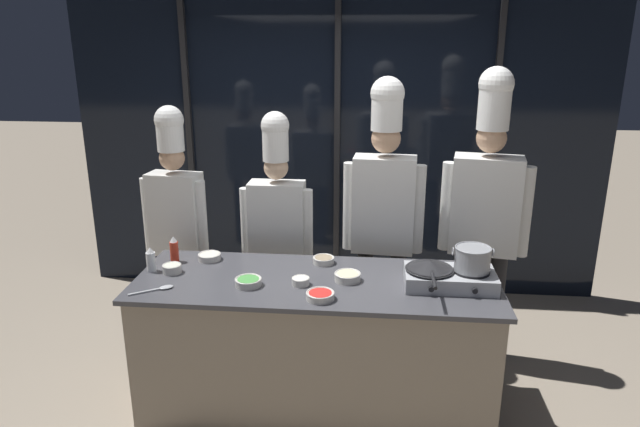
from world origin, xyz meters
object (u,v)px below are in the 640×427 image
object	(u,v)px
squeeze_bottle_clear	(151,260)
chef_sous	(277,219)
chef_pastry	(486,202)
squeeze_bottle_chili	(174,250)
frying_pan	(430,265)
prep_bowl_garlic	(210,256)
chef_head	(176,210)
serving_spoon_slotted	(160,288)
prep_bowl_scallions	(248,281)
prep_bowl_bell_pepper	(320,295)
prep_bowl_bean_sprouts	(172,268)
prep_bowl_mushrooms	(324,260)
stock_pot	(472,258)
prep_bowl_rice	(301,281)
prep_bowl_noodles	(348,276)
chef_line	(384,200)
portable_stove	(450,278)

from	to	relation	value
squeeze_bottle_clear	chef_sous	bearing A→B (deg)	42.58
chef_sous	chef_pastry	distance (m)	1.48
squeeze_bottle_chili	squeeze_bottle_clear	bearing A→B (deg)	-118.34
squeeze_bottle_chili	chef_sous	size ratio (longest dim) A/B	0.10
frying_pan	chef_pastry	distance (m)	0.85
chef_pastry	prep_bowl_garlic	bearing A→B (deg)	22.63
chef_head	serving_spoon_slotted	bearing A→B (deg)	109.29
chef_head	prep_bowl_scallions	bearing A→B (deg)	138.48
prep_bowl_bell_pepper	prep_bowl_bean_sprouts	world-z (taller)	prep_bowl_bean_sprouts
chef_sous	prep_bowl_mushrooms	bearing A→B (deg)	132.88
prep_bowl_garlic	squeeze_bottle_clear	bearing A→B (deg)	-144.34
stock_pot	prep_bowl_rice	bearing A→B (deg)	-176.12
prep_bowl_garlic	chef_head	xyz separation A→B (m)	(-0.36, 0.41, 0.19)
prep_bowl_noodles	prep_bowl_garlic	world-z (taller)	prep_bowl_noodles
squeeze_bottle_clear	prep_bowl_garlic	distance (m)	0.39
stock_pot	squeeze_bottle_chili	xyz separation A→B (m)	(-1.89, 0.22, -0.10)
chef_line	chef_head	bearing A→B (deg)	3.77
prep_bowl_garlic	chef_head	bearing A→B (deg)	131.22
squeeze_bottle_clear	prep_bowl_noodles	size ratio (longest dim) A/B	1.00
chef_line	prep_bowl_mushrooms	bearing A→B (deg)	49.12
prep_bowl_bell_pepper	prep_bowl_rice	world-z (taller)	prep_bowl_rice
prep_bowl_scallions	frying_pan	bearing A→B (deg)	5.60
frying_pan	chef_head	bearing A→B (deg)	159.05
prep_bowl_mushrooms	prep_bowl_garlic	size ratio (longest dim) A/B	0.94
squeeze_bottle_chili	prep_bowl_mushrooms	distance (m)	0.99
serving_spoon_slotted	chef_head	bearing A→B (deg)	102.68
prep_bowl_rice	chef_line	size ratio (longest dim) A/B	0.05
prep_bowl_garlic	serving_spoon_slotted	distance (m)	0.51
prep_bowl_mushrooms	chef_sous	xyz separation A→B (m)	(-0.38, 0.40, 0.14)
frying_pan	prep_bowl_bell_pepper	size ratio (longest dim) A/B	3.06
stock_pot	squeeze_bottle_clear	bearing A→B (deg)	178.72
stock_pot	chef_pastry	world-z (taller)	chef_pastry
squeeze_bottle_chili	chef_pastry	distance (m)	2.15
squeeze_bottle_clear	prep_bowl_bean_sprouts	world-z (taller)	squeeze_bottle_clear
prep_bowl_rice	prep_bowl_bell_pepper	bearing A→B (deg)	-53.46
prep_bowl_bean_sprouts	chef_pastry	world-z (taller)	chef_pastry
stock_pot	prep_bowl_bean_sprouts	size ratio (longest dim) A/B	2.00
prep_bowl_noodles	chef_line	bearing A→B (deg)	71.68
chef_sous	chef_line	size ratio (longest dim) A/B	0.88
squeeze_bottle_chili	chef_pastry	world-z (taller)	chef_pastry
prep_bowl_mushrooms	serving_spoon_slotted	xyz separation A→B (m)	(-0.92, -0.50, -0.02)
frying_pan	prep_bowl_noodles	size ratio (longest dim) A/B	3.10
prep_bowl_garlic	chef_sous	bearing A→B (deg)	47.21
prep_bowl_noodles	prep_bowl_bean_sprouts	bearing A→B (deg)	179.45
prep_bowl_bell_pepper	chef_sous	xyz separation A→B (m)	(-0.41, 0.94, 0.14)
prep_bowl_noodles	chef_head	distance (m)	1.47
portable_stove	serving_spoon_slotted	xyz separation A→B (m)	(-1.71, -0.22, -0.04)
squeeze_bottle_chili	chef_line	size ratio (longest dim) A/B	0.09
prep_bowl_noodles	portable_stove	bearing A→B (deg)	-2.05
prep_bowl_bean_sprouts	prep_bowl_rice	bearing A→B (deg)	-6.91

